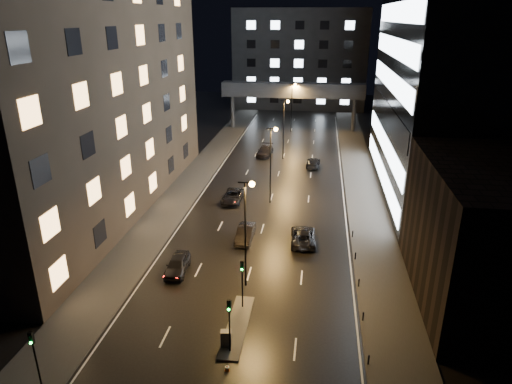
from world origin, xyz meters
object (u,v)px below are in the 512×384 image
car_away_b (245,233)px  utility_cabinet (226,338)px  car_away_d (265,151)px  car_away_a (177,265)px  car_away_c (233,196)px  car_toward_a (303,236)px  car_toward_b (313,162)px

car_away_b → utility_cabinet: 17.42m
car_away_b → car_away_d: size_ratio=0.85×
car_away_a → car_away_c: car_away_a is taller
car_away_c → utility_cabinet: bearing=-78.3°
car_away_d → utility_cabinet: car_away_d is taller
car_toward_a → utility_cabinet: size_ratio=4.40×
car_toward_b → car_toward_a: bearing=92.3°
car_away_a → car_away_c: size_ratio=0.89×
utility_cabinet → car_away_c: bearing=90.1°
car_toward_a → car_toward_b: (0.44, 27.10, -0.04)m
car_away_c → car_toward_a: 14.41m
car_away_d → car_toward_b: (8.61, -5.41, -0.08)m
car_away_a → car_toward_a: 14.05m
car_toward_b → utility_cabinet: size_ratio=4.00×
car_away_c → car_away_a: bearing=-94.0°
car_away_b → car_away_c: car_away_b is taller
car_away_b → car_away_d: car_away_d is taller
utility_cabinet → car_toward_b: bearing=73.5°
car_toward_b → car_away_c: bearing=61.4°
car_away_a → car_away_d: car_away_d is taller
car_away_b → utility_cabinet: car_away_b is taller
car_away_a → car_toward_b: bearing=67.4°
car_away_c → car_toward_a: size_ratio=0.95×
car_away_a → car_toward_b: car_away_a is taller
car_away_b → utility_cabinet: (1.40, -17.36, -0.01)m
car_away_d → car_away_c: bearing=-89.9°
car_away_a → car_toward_b: (12.11, 34.92, -0.06)m
car_away_a → car_away_b: size_ratio=0.97×
car_away_d → utility_cabinet: 50.26m
car_away_b → car_toward_b: bearing=76.6°
car_away_b → car_toward_b: 28.20m
car_toward_a → car_away_a: bearing=30.3°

